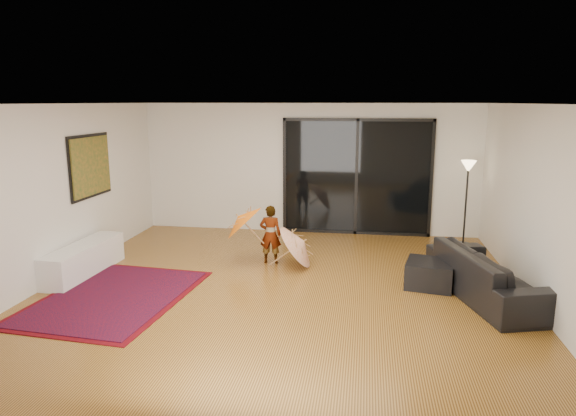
% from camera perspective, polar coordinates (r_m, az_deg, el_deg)
% --- Properties ---
extents(floor, '(7.00, 7.00, 0.00)m').
position_cam_1_polar(floor, '(7.70, -0.75, -9.02)').
color(floor, '#AF7730').
rests_on(floor, ground).
extents(ceiling, '(7.00, 7.00, 0.00)m').
position_cam_1_polar(ceiling, '(7.20, -0.81, 11.51)').
color(ceiling, white).
rests_on(ceiling, wall_back).
extents(wall_back, '(7.00, 0.00, 7.00)m').
position_cam_1_polar(wall_back, '(10.76, 2.30, 4.38)').
color(wall_back, silver).
rests_on(wall_back, floor).
extents(wall_front, '(7.00, 0.00, 7.00)m').
position_cam_1_polar(wall_front, '(4.04, -9.07, -8.43)').
color(wall_front, silver).
rests_on(wall_front, floor).
extents(wall_left, '(0.00, 7.00, 7.00)m').
position_cam_1_polar(wall_left, '(8.62, -24.40, 1.48)').
color(wall_left, silver).
rests_on(wall_left, floor).
extents(wall_right, '(0.00, 7.00, 7.00)m').
position_cam_1_polar(wall_right, '(7.59, 26.25, 0.05)').
color(wall_right, silver).
rests_on(wall_right, floor).
extents(sliding_door, '(3.06, 0.07, 2.40)m').
position_cam_1_polar(sliding_door, '(10.68, 7.62, 3.42)').
color(sliding_door, black).
rests_on(sliding_door, wall_back).
extents(painting, '(0.04, 1.28, 1.08)m').
position_cam_1_polar(painting, '(9.40, -21.08, 4.37)').
color(painting, black).
rests_on(painting, wall_left).
extents(media_console, '(0.51, 1.78, 0.49)m').
position_cam_1_polar(media_console, '(8.90, -21.75, -5.33)').
color(media_console, white).
rests_on(media_console, floor).
extents(speaker, '(0.32, 0.32, 0.32)m').
position_cam_1_polar(speaker, '(9.29, -20.33, -5.05)').
color(speaker, '#424244').
rests_on(speaker, floor).
extents(persian_rug, '(2.13, 2.82, 0.02)m').
position_cam_1_polar(persian_rug, '(7.79, -18.75, -9.36)').
color(persian_rug, '#57070F').
rests_on(persian_rug, floor).
extents(sofa, '(1.52, 2.47, 0.68)m').
position_cam_1_polar(sofa, '(7.84, 21.39, -6.85)').
color(sofa, black).
rests_on(sofa, floor).
extents(ottoman, '(0.79, 0.79, 0.39)m').
position_cam_1_polar(ottoman, '(8.05, 15.46, -7.06)').
color(ottoman, black).
rests_on(ottoman, floor).
extents(floor_lamp, '(0.28, 0.28, 1.64)m').
position_cam_1_polar(floor_lamp, '(10.31, 19.33, 3.09)').
color(floor_lamp, black).
rests_on(floor_lamp, floor).
extents(child, '(0.39, 0.27, 1.01)m').
position_cam_1_polar(child, '(8.77, -1.97, -2.95)').
color(child, '#999999').
rests_on(child, floor).
extents(parasol_orange, '(0.68, 0.78, 0.86)m').
position_cam_1_polar(parasol_orange, '(8.79, -5.57, -1.43)').
color(parasol_orange, orange).
rests_on(parasol_orange, child).
extents(parasol_white, '(0.64, 0.81, 0.92)m').
position_cam_1_polar(parasol_white, '(8.54, 1.81, -3.36)').
color(parasol_white, silver).
rests_on(parasol_white, floor).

